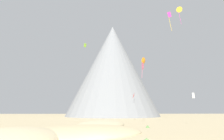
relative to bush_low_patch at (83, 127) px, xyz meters
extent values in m
ellipsoid|color=#C6B284|center=(0.72, -7.36, -0.55)|extent=(28.26, 24.87, 3.19)
ellipsoid|color=#CCBA8E|center=(3.83, 8.69, -0.55)|extent=(19.32, 27.43, 3.27)
cone|color=#386633|center=(0.00, 0.00, 0.00)|extent=(3.64, 3.64, 1.09)
cone|color=#568442|center=(15.17, 4.80, -0.23)|extent=(1.40, 1.40, 0.64)
cone|color=#477238|center=(6.55, -10.36, -0.02)|extent=(2.82, 2.82, 1.06)
cone|color=#568442|center=(-10.83, -4.59, -0.18)|extent=(1.88, 1.88, 0.72)
cone|color=slate|center=(10.85, 89.16, 32.04)|extent=(87.98, 87.98, 65.17)
cone|color=slate|center=(3.16, 87.79, 17.33)|extent=(41.38, 41.38, 35.75)
cone|color=red|center=(16.96, 36.04, 9.50)|extent=(1.03, 2.45, 2.34)
cylinder|color=black|center=(17.06, 36.04, 7.44)|extent=(0.14, 0.33, 1.69)
cube|color=#D1339E|center=(21.52, 2.43, 28.31)|extent=(1.12, 0.52, 1.50)
cylinder|color=gold|center=(21.60, 2.43, 25.61)|extent=(0.66, 0.11, 3.97)
cube|color=white|center=(29.59, 9.68, 7.68)|extent=(0.74, 0.79, 1.52)
cube|color=#8CD133|center=(-1.41, 13.28, 23.21)|extent=(0.77, 0.96, 1.18)
cone|color=gold|center=(29.09, 13.23, 36.06)|extent=(1.98, 1.65, 1.93)
cylinder|color=#D1339E|center=(29.11, 13.23, 32.96)|extent=(0.56, 0.15, 4.26)
cone|color=#E5668C|center=(15.71, 11.13, 16.28)|extent=(1.44, 2.10, 2.19)
cylinder|color=#E5668C|center=(15.56, 11.13, 13.97)|extent=(0.19, 0.38, 2.43)
cone|color=orange|center=(18.66, 22.21, 20.89)|extent=(2.26, 2.32, 2.43)
cylinder|color=green|center=(18.42, 22.21, 18.65)|extent=(0.15, 0.21, 2.06)
camera|label=1|loc=(4.31, -42.79, 3.65)|focal=30.51mm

